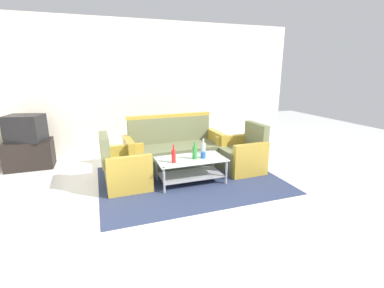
% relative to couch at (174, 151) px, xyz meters
% --- Properties ---
extents(ground_plane, '(14.00, 14.00, 0.00)m').
position_rel_couch_xyz_m(ground_plane, '(-0.00, -1.69, -0.32)').
color(ground_plane, white).
extents(wall_back, '(6.52, 0.12, 2.80)m').
position_rel_couch_xyz_m(wall_back, '(-0.00, 1.37, 1.08)').
color(wall_back, silver).
rests_on(wall_back, ground).
extents(rug, '(2.91, 2.21, 0.01)m').
position_rel_couch_xyz_m(rug, '(0.06, -0.71, -0.31)').
color(rug, '#2D3856').
rests_on(rug, ground).
extents(couch, '(1.82, 0.80, 0.96)m').
position_rel_couch_xyz_m(couch, '(0.00, 0.00, 0.00)').
color(couch, '#6B704C').
rests_on(couch, rug).
extents(armchair_left, '(0.71, 0.77, 0.85)m').
position_rel_couch_xyz_m(armchair_left, '(-0.98, -0.61, -0.03)').
color(armchair_left, '#6B704C').
rests_on(armchair_left, rug).
extents(armchair_right, '(0.72, 0.78, 0.85)m').
position_rel_couch_xyz_m(armchair_right, '(1.11, -0.60, -0.03)').
color(armchair_right, '#6B704C').
rests_on(armchair_right, rug).
extents(coffee_table, '(1.10, 0.60, 0.40)m').
position_rel_couch_xyz_m(coffee_table, '(0.04, -0.81, -0.04)').
color(coffee_table, silver).
rests_on(coffee_table, rug).
extents(bottle_green, '(0.08, 0.08, 0.29)m').
position_rel_couch_xyz_m(bottle_green, '(0.10, -0.83, 0.20)').
color(bottle_green, '#2D8C38').
rests_on(bottle_green, coffee_table).
extents(bottle_red, '(0.06, 0.06, 0.29)m').
position_rel_couch_xyz_m(bottle_red, '(-0.27, -0.90, 0.20)').
color(bottle_red, red).
rests_on(bottle_red, coffee_table).
extents(bottle_clear, '(0.08, 0.08, 0.26)m').
position_rel_couch_xyz_m(bottle_clear, '(0.33, -0.63, 0.19)').
color(bottle_clear, silver).
rests_on(bottle_clear, coffee_table).
extents(cup, '(0.08, 0.08, 0.10)m').
position_rel_couch_xyz_m(cup, '(0.24, -0.84, 0.14)').
color(cup, '#2659A5').
rests_on(cup, coffee_table).
extents(tv_stand, '(0.80, 0.50, 0.52)m').
position_rel_couch_xyz_m(tv_stand, '(-2.56, 0.86, -0.06)').
color(tv_stand, black).
rests_on(tv_stand, ground).
extents(television, '(0.70, 0.60, 0.48)m').
position_rel_couch_xyz_m(television, '(-2.56, 0.86, 0.44)').
color(television, black).
rests_on(television, tv_stand).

